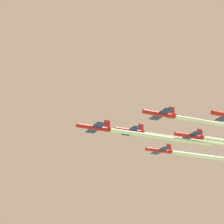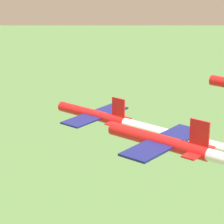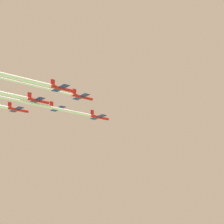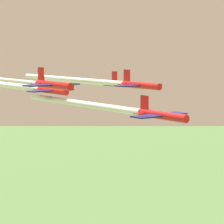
# 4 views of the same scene
# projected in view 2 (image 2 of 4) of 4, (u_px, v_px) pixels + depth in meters

# --- Properties ---
(jet_0) EXTENTS (8.93, 8.81, 3.32)m
(jet_0) POSITION_uv_depth(u_px,v_px,m) (94.00, 114.00, 62.28)
(jet_0) COLOR red
(jet_1) EXTENTS (8.93, 8.81, 3.32)m
(jet_1) POSITION_uv_depth(u_px,v_px,m) (161.00, 141.00, 45.19)
(jet_1) COLOR red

